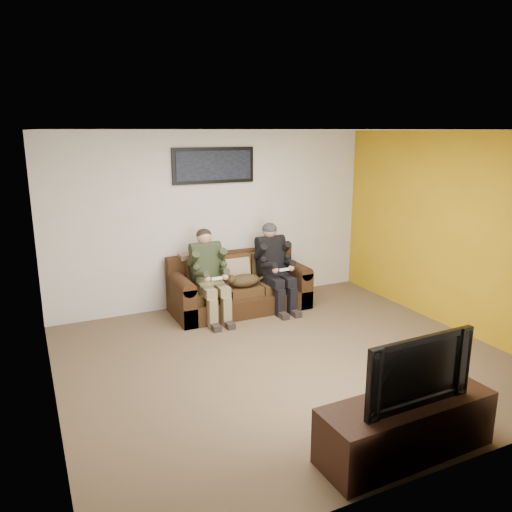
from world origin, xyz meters
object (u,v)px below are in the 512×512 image
sofa (238,288)px  person_right (274,262)px  tv_stand (406,427)px  television (411,367)px  cat (243,280)px  framed_poster (214,165)px  person_left (209,270)px

sofa → person_right: size_ratio=1.58×
tv_stand → television: (0.00, -0.00, 0.54)m
tv_stand → television: television is taller
tv_stand → cat: bearing=86.9°
sofa → framed_poster: framed_poster is taller
person_left → person_right: size_ratio=0.99×
person_left → cat: bearing=-7.3°
television → person_left: bearing=94.8°
sofa → television: bearing=-91.9°
framed_poster → sofa: bearing=-63.1°
sofa → person_right: 0.67m
person_right → tv_stand: person_right is taller
sofa → person_right: person_right is taller
television → sofa: bearing=86.7°
person_right → cat: size_ratio=1.92×
framed_poster → television: 4.37m
framed_poster → television: framed_poster is taller
person_left → tv_stand: bearing=-83.9°
cat → tv_stand: cat is taller
sofa → framed_poster: 1.84m
framed_poster → television: (0.07, -4.17, -1.33)m
person_left → television: bearing=-83.9°
person_left → person_right: 1.03m
person_left → framed_poster: bearing=60.8°
person_left → framed_poster: 1.54m
person_right → person_left: bearing=-180.0°
person_right → cat: bearing=-173.2°
television → cat: bearing=86.9°
person_right → framed_poster: 1.67m
cat → tv_stand: bearing=-91.8°
cat → person_left: bearing=172.7°
cat → framed_poster: (-0.18, 0.62, 1.60)m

